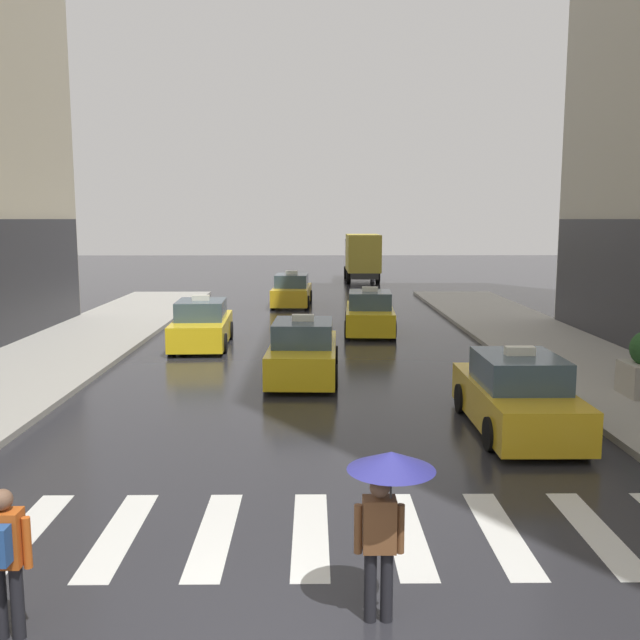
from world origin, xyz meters
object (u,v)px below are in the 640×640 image
at_px(taxi_second, 303,352).
at_px(taxi_lead, 517,396).
at_px(pedestrian_with_backpack, 4,553).
at_px(taxi_fifth, 292,292).
at_px(taxi_fourth, 370,314).
at_px(box_truck, 362,256).
at_px(taxi_third, 202,326).
at_px(pedestrian_with_umbrella, 387,490).

bearing_deg(taxi_second, taxi_lead, -47.49).
height_order(taxi_second, pedestrian_with_backpack, taxi_second).
bearing_deg(pedestrian_with_backpack, taxi_fifth, 85.79).
height_order(taxi_fourth, box_truck, box_truck).
bearing_deg(taxi_fourth, taxi_second, -107.43).
height_order(taxi_lead, taxi_third, same).
height_order(taxi_lead, box_truck, box_truck).
height_order(taxi_lead, pedestrian_with_umbrella, pedestrian_with_umbrella).
bearing_deg(pedestrian_with_backpack, taxi_third, 92.21).
height_order(taxi_second, taxi_fourth, same).
distance_m(taxi_fourth, box_truck, 22.46).
xyz_separation_m(taxi_fourth, box_truck, (1.24, 22.40, 1.13)).
bearing_deg(taxi_third, pedestrian_with_umbrella, -74.63).
distance_m(taxi_fourth, pedestrian_with_umbrella, 20.01).
bearing_deg(pedestrian_with_umbrella, taxi_third, 105.37).
xyz_separation_m(taxi_second, pedestrian_with_backpack, (-2.93, -12.34, 0.25)).
xyz_separation_m(taxi_third, pedestrian_with_backpack, (0.67, -17.31, 0.25)).
xyz_separation_m(taxi_fourth, pedestrian_with_backpack, (-5.42, -20.27, 0.25)).
xyz_separation_m(taxi_second, taxi_fourth, (2.49, 7.93, 0.00)).
xyz_separation_m(box_truck, pedestrian_with_backpack, (-6.66, -42.67, -0.88)).
bearing_deg(taxi_lead, taxi_fourth, 99.04).
bearing_deg(pedestrian_with_backpack, taxi_fourth, 75.02).
distance_m(taxi_fifth, box_truck, 14.54).
bearing_deg(pedestrian_with_umbrella, taxi_fifth, 93.75).
height_order(taxi_lead, pedestrian_with_backpack, taxi_lead).
bearing_deg(pedestrian_with_umbrella, box_truck, 86.40).
distance_m(taxi_second, pedestrian_with_umbrella, 12.08).
bearing_deg(taxi_second, pedestrian_with_backpack, -103.38).
bearing_deg(taxi_fourth, pedestrian_with_umbrella, -94.08).
xyz_separation_m(taxi_fourth, taxi_fifth, (-3.30, 8.63, 0.00)).
distance_m(box_truck, pedestrian_with_umbrella, 42.42).
bearing_deg(taxi_fifth, taxi_second, -87.21).
xyz_separation_m(taxi_second, taxi_third, (-3.60, 4.98, 0.00)).
distance_m(taxi_lead, pedestrian_with_umbrella, 7.91).
bearing_deg(taxi_third, taxi_second, -54.11).
distance_m(taxi_third, pedestrian_with_backpack, 17.33).
relative_size(taxi_second, pedestrian_with_umbrella, 2.37).
bearing_deg(pedestrian_with_umbrella, pedestrian_with_backpack, -175.33).
bearing_deg(taxi_fifth, taxi_third, -103.56).
height_order(taxi_third, taxi_fifth, same).
bearing_deg(taxi_lead, taxi_second, 132.51).
bearing_deg(pedestrian_with_backpack, box_truck, 81.12).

